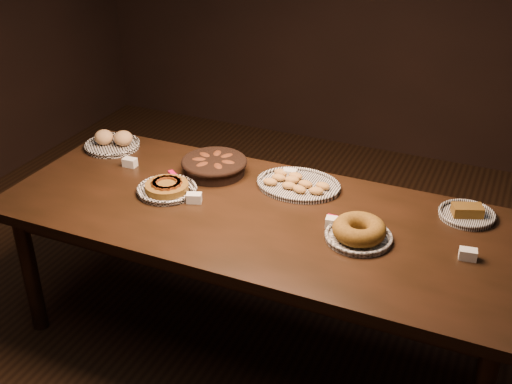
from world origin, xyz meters
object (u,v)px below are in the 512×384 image
at_px(madeleine_platter, 298,184).
at_px(bundt_cake_plate, 359,232).
at_px(buffet_table, 259,226).
at_px(apple_tart_plate, 167,188).

height_order(madeleine_platter, bundt_cake_plate, bundt_cake_plate).
height_order(buffet_table, apple_tart_plate, apple_tart_plate).
xyz_separation_m(buffet_table, apple_tart_plate, (-0.48, -0.01, 0.10)).
height_order(buffet_table, bundt_cake_plate, bundt_cake_plate).
bearing_deg(madeleine_platter, apple_tart_plate, -162.32).
relative_size(buffet_table, bundt_cake_plate, 7.70).
bearing_deg(madeleine_platter, bundt_cake_plate, -50.41).
bearing_deg(madeleine_platter, buffet_table, -115.53).
xyz_separation_m(apple_tart_plate, madeleine_platter, (0.56, 0.30, -0.00)).
xyz_separation_m(buffet_table, bundt_cake_plate, (0.48, -0.04, 0.11)).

